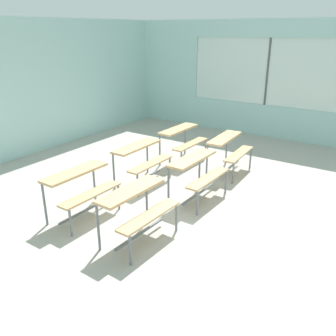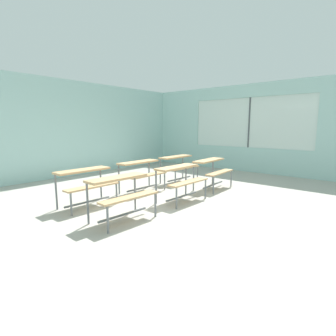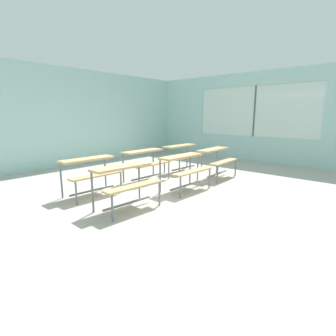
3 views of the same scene
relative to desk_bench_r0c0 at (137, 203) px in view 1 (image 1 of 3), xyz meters
The scene contains 9 objects.
ground 1.19m from the desk_bench_r0c0, ahead, with size 10.00×9.00×0.05m, color #ADA89E.
wall_back 4.63m from the desk_bench_r0c0, 76.83° to the left, with size 10.00×0.12×3.00m, color #A8D1CC.
wall_right 6.10m from the desk_bench_r0c0, ahead, with size 0.12×9.00×3.00m.
desk_bench_r0c0 is the anchor object (origin of this frame).
desk_bench_r0c1 1.57m from the desk_bench_r0c0, ahead, with size 1.11×0.61×0.74m.
desk_bench_r0c2 2.99m from the desk_bench_r0c0, ahead, with size 1.13×0.65×0.74m.
desk_bench_r1c0 1.13m from the desk_bench_r0c0, 87.96° to the left, with size 1.11×0.61×0.74m.
desk_bench_r1c1 1.95m from the desk_bench_r0c0, 36.19° to the left, with size 1.10×0.60×0.74m.
desk_bench_r1c2 3.24m from the desk_bench_r0c0, 20.80° to the left, with size 1.11×0.62×0.74m.
Camera 1 is at (-4.37, -2.66, 2.77)m, focal length 38.12 mm.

